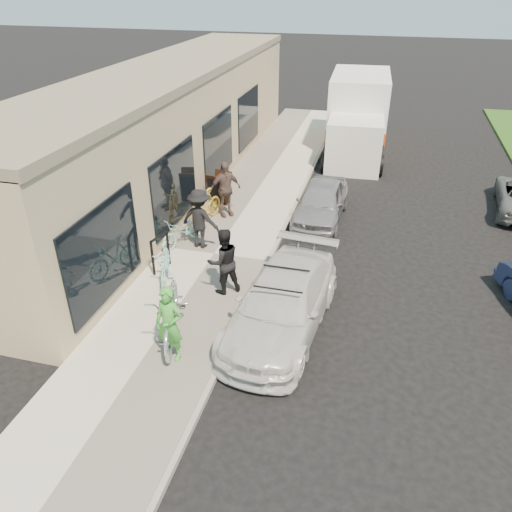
# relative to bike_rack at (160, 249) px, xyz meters

# --- Properties ---
(ground) EXTENTS (120.00, 120.00, 0.00)m
(ground) POSITION_rel_bike_rack_xyz_m (3.06, -1.86, -0.75)
(ground) COLOR black
(ground) RESTS_ON ground
(sidewalk) EXTENTS (3.00, 34.00, 0.15)m
(sidewalk) POSITION_rel_bike_rack_xyz_m (1.06, 1.14, -0.68)
(sidewalk) COLOR beige
(sidewalk) RESTS_ON ground
(curb) EXTENTS (0.12, 34.00, 0.13)m
(curb) POSITION_rel_bike_rack_xyz_m (2.61, 1.14, -0.69)
(curb) COLOR gray
(curb) RESTS_ON ground
(storefront) EXTENTS (3.60, 20.00, 4.22)m
(storefront) POSITION_rel_bike_rack_xyz_m (-2.18, 6.13, 1.37)
(storefront) COLOR tan
(storefront) RESTS_ON ground
(bike_rack) EXTENTS (0.23, 0.69, 1.00)m
(bike_rack) POSITION_rel_bike_rack_xyz_m (0.00, 0.00, 0.00)
(bike_rack) COLOR black
(bike_rack) RESTS_ON sidewalk
(sandwich_board) EXTENTS (0.79, 0.80, 1.07)m
(sandwich_board) POSITION_rel_bike_rack_xyz_m (0.11, 4.46, -0.05)
(sandwich_board) COLOR black
(sandwich_board) RESTS_ON sidewalk
(sedan_white) EXTENTS (2.24, 4.67, 1.35)m
(sedan_white) POSITION_rel_bike_rack_xyz_m (3.54, -1.43, -0.10)
(sedan_white) COLOR silver
(sedan_white) RESTS_ON ground
(sedan_silver) EXTENTS (1.55, 3.65, 1.23)m
(sedan_silver) POSITION_rel_bike_rack_xyz_m (3.57, 4.37, -0.14)
(sedan_silver) COLOR #9B9BA1
(sedan_silver) RESTS_ON ground
(moving_truck) EXTENTS (2.73, 6.57, 3.17)m
(moving_truck) POSITION_rel_bike_rack_xyz_m (3.99, 11.96, 0.66)
(moving_truck) COLOR white
(moving_truck) RESTS_ON ground
(tandem_bike) EXTENTS (1.57, 2.55, 1.27)m
(tandem_bike) POSITION_rel_bike_rack_xyz_m (1.36, -2.44, 0.03)
(tandem_bike) COLOR silver
(tandem_bike) RESTS_ON sidewalk
(woman_rider) EXTENTS (0.66, 0.50, 1.65)m
(woman_rider) POSITION_rel_bike_rack_xyz_m (1.62, -3.13, 0.22)
(woman_rider) COLOR green
(woman_rider) RESTS_ON sidewalk
(man_standing) EXTENTS (1.03, 1.00, 1.68)m
(man_standing) POSITION_rel_bike_rack_xyz_m (1.91, -0.56, 0.24)
(man_standing) COLOR black
(man_standing) RESTS_ON sidewalk
(cruiser_bike_a) EXTENTS (0.93, 1.67, 0.97)m
(cruiser_bike_a) POSITION_rel_bike_rack_xyz_m (0.33, -0.48, -0.12)
(cruiser_bike_a) COLOR #99E5D9
(cruiser_bike_a) RESTS_ON sidewalk
(cruiser_bike_b) EXTENTS (1.14, 1.67, 0.83)m
(cruiser_bike_b) POSITION_rel_bike_rack_xyz_m (0.04, 1.44, -0.19)
(cruiser_bike_b) COLOR #99E5D9
(cruiser_bike_b) RESTS_ON sidewalk
(cruiser_bike_c) EXTENTS (0.90, 1.77, 1.02)m
(cruiser_bike_c) POSITION_rel_bike_rack_xyz_m (0.13, 3.01, -0.09)
(cruiser_bike_c) COLOR gold
(cruiser_bike_c) RESTS_ON sidewalk
(bystander_a) EXTENTS (1.19, 0.79, 1.72)m
(bystander_a) POSITION_rel_bike_rack_xyz_m (0.56, 1.47, 0.26)
(bystander_a) COLOR black
(bystander_a) RESTS_ON sidewalk
(bystander_b) EXTENTS (1.08, 1.00, 1.78)m
(bystander_b) POSITION_rel_bike_rack_xyz_m (0.60, 3.64, 0.29)
(bystander_b) COLOR brown
(bystander_b) RESTS_ON sidewalk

